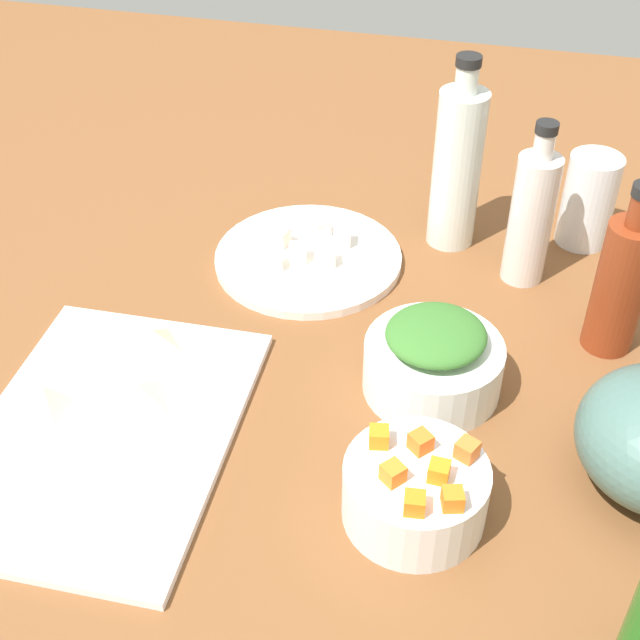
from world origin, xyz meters
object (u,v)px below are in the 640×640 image
object	(u,v)px
bottle_0	(531,216)
drinking_glass_0	(589,200)
cutting_board	(106,433)
bowl_carrots	(415,492)
bottle_1	(621,283)
bowl_greens	(433,367)
bottle_3	(457,166)
plate_tofu	(308,258)

from	to	relation	value
bottle_0	drinking_glass_0	distance (cm)	12.63
cutting_board	bowl_carrots	bearing A→B (deg)	85.62
bottle_1	bottle_0	bearing A→B (deg)	-136.97
bowl_greens	bottle_1	bearing A→B (deg)	122.86
bowl_greens	bottle_3	xyz separation A→B (cm)	(-29.02, -1.57, 8.06)
bottle_0	bottle_3	size ratio (longest dim) A/B	0.83
plate_tofu	bowl_carrots	bearing A→B (deg)	27.69
bottle_1	bowl_greens	bearing A→B (deg)	-57.14
cutting_board	bottle_3	bearing A→B (deg)	145.99
bowl_carrots	bottle_1	distance (cm)	34.73
cutting_board	bottle_1	xyz separation A→B (cm)	(-26.88, 49.73, 8.17)
bottle_0	drinking_glass_0	xyz separation A→B (cm)	(-10.01, 7.19, -2.75)
bottle_1	plate_tofu	bearing A→B (deg)	-101.53
cutting_board	bottle_0	bearing A→B (deg)	133.77
bowl_carrots	plate_tofu	bearing A→B (deg)	-152.31
plate_tofu	bowl_greens	bearing A→B (deg)	43.62
bowl_greens	bottle_1	xyz separation A→B (cm)	(-11.95, 18.50, 5.68)
bowl_greens	bowl_carrots	size ratio (longest dim) A/B	1.11
plate_tofu	bottle_3	size ratio (longest dim) A/B	0.94
cutting_board	bowl_greens	bearing A→B (deg)	115.56
cutting_board	bottle_0	xyz separation A→B (cm)	(-37.84, 39.50, 8.45)
bottle_0	bottle_3	bearing A→B (deg)	-121.86
plate_tofu	bottle_0	size ratio (longest dim) A/B	1.13
plate_tofu	cutting_board	bearing A→B (deg)	-20.15
cutting_board	drinking_glass_0	world-z (taller)	drinking_glass_0
plate_tofu	bowl_carrots	world-z (taller)	bowl_carrots
bowl_greens	bowl_carrots	distance (cm)	17.41
bottle_3	bottle_0	bearing A→B (deg)	58.14
bottle_0	bottle_3	xyz separation A→B (cm)	(-6.12, -9.84, 2.10)
cutting_board	bowl_carrots	size ratio (longest dim) A/B	2.68
cutting_board	bowl_greens	distance (cm)	34.71
bottle_0	bottle_1	size ratio (longest dim) A/B	1.01
bowl_greens	bottle_0	xyz separation A→B (cm)	(-22.91, 8.27, 5.96)
drinking_glass_0	bottle_0	bearing A→B (deg)	-35.69
cutting_board	bottle_0	size ratio (longest dim) A/B	1.69
bottle_0	plate_tofu	bearing A→B (deg)	-82.80
plate_tofu	bottle_3	distance (cm)	22.12
bottle_1	drinking_glass_0	bearing A→B (deg)	-171.76
plate_tofu	bottle_0	bearing A→B (deg)	97.20
bottle_1	bottle_3	world-z (taller)	bottle_3
plate_tofu	drinking_glass_0	distance (cm)	37.03
bowl_greens	bottle_0	world-z (taller)	bottle_0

